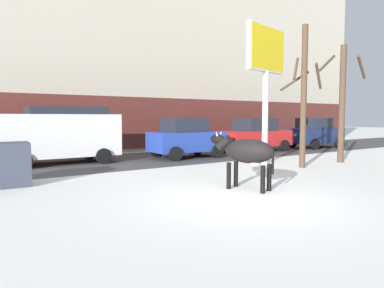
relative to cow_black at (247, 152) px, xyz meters
The scene contains 14 objects.
ground_plane 1.59m from the cow_black, 133.50° to the right, with size 120.00×120.00×0.00m, color white.
road_strip 7.67m from the cow_black, 96.46° to the left, with size 60.00×5.60×0.01m, color #423F3F.
building_facade 14.92m from the cow_black, 93.53° to the left, with size 44.00×6.10×13.00m.
cow_black is the anchor object (origin of this frame).
billboard 6.38m from the cow_black, 38.98° to the left, with size 2.50×0.73×5.56m.
car_white_van 8.52m from the cow_black, 108.73° to the left, with size 4.65×2.21×2.32m.
car_blue_hatchback 7.50m from the cow_black, 68.76° to the left, with size 3.54×1.99×1.86m.
car_red_sedan 10.57m from the cow_black, 44.34° to the left, with size 4.24×2.06×1.84m.
car_navy_hatchback 14.23m from the cow_black, 29.51° to the left, with size 3.54×1.99×1.86m.
pedestrian_near_billboard 12.02m from the cow_black, 60.91° to the left, with size 0.36×0.24×1.73m.
pedestrian_by_cars 10.69m from the cow_black, 100.69° to the left, with size 0.36×0.24×1.73m.
pedestrian_far_left 10.65m from the cow_black, 99.60° to the left, with size 0.36×0.24×1.73m.
bare_tree_left_lot 5.22m from the cow_black, 21.71° to the left, with size 1.27×1.55×5.31m.
bare_tree_right_lot 7.58m from the cow_black, 14.79° to the left, with size 1.77×1.81×4.89m.
Camera 1 is at (-5.50, -5.87, 1.90)m, focal length 32.90 mm.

